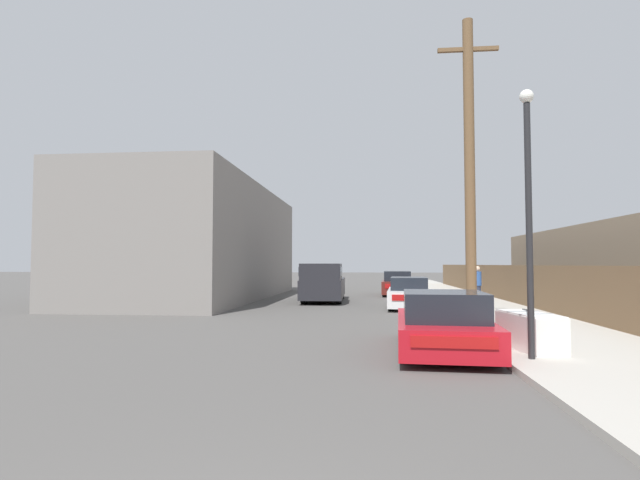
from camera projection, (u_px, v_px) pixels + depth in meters
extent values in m
cube|color=#ADA89E|center=(462.00, 300.00, 24.79)|extent=(4.20, 63.00, 0.12)
cube|color=white|center=(530.00, 332.00, 10.21)|extent=(0.97, 1.91, 0.72)
cube|color=white|center=(529.00, 313.00, 10.23)|extent=(0.93, 1.83, 0.03)
cube|color=#333335|center=(525.00, 310.00, 10.80)|extent=(0.06, 0.20, 0.02)
cube|color=gray|center=(523.00, 311.00, 10.52)|extent=(0.69, 0.18, 0.01)
cube|color=gray|center=(536.00, 314.00, 9.96)|extent=(0.69, 0.18, 0.01)
cube|color=red|center=(443.00, 331.00, 10.67)|extent=(2.11, 4.51, 0.58)
cube|color=black|center=(444.00, 306.00, 10.30)|extent=(1.73, 2.20, 0.58)
cube|color=#B21414|center=(454.00, 342.00, 8.48)|extent=(1.46, 0.11, 0.20)
cylinder|color=black|center=(403.00, 328.00, 12.14)|extent=(0.23, 0.64, 0.63)
cylinder|color=black|center=(473.00, 329.00, 11.88)|extent=(0.23, 0.64, 0.63)
cylinder|color=black|center=(405.00, 346.00, 9.44)|extent=(0.23, 0.64, 0.63)
cylinder|color=black|center=(495.00, 348.00, 9.19)|extent=(0.23, 0.64, 0.63)
cube|color=silver|center=(409.00, 297.00, 21.15)|extent=(1.98, 4.50, 0.66)
cube|color=black|center=(409.00, 283.00, 21.01)|extent=(1.62, 2.55, 0.52)
cube|color=#B21414|center=(410.00, 298.00, 18.97)|extent=(1.34, 0.11, 0.23)
cylinder|color=black|center=(392.00, 299.00, 22.61)|extent=(0.24, 0.62, 0.61)
cylinder|color=black|center=(425.00, 299.00, 22.37)|extent=(0.24, 0.62, 0.61)
cylinder|color=black|center=(391.00, 303.00, 19.92)|extent=(0.24, 0.62, 0.61)
cylinder|color=black|center=(428.00, 304.00, 19.68)|extent=(0.24, 0.62, 0.61)
cube|color=#5B1E19|center=(398.00, 287.00, 29.79)|extent=(2.02, 4.48, 0.73)
cube|color=black|center=(398.00, 276.00, 29.65)|extent=(1.66, 2.54, 0.57)
cube|color=#B21414|center=(397.00, 286.00, 27.62)|extent=(1.38, 0.11, 0.26)
cylinder|color=black|center=(385.00, 289.00, 31.25)|extent=(0.24, 0.65, 0.64)
cylinder|color=black|center=(410.00, 289.00, 31.01)|extent=(0.24, 0.65, 0.64)
cylinder|color=black|center=(384.00, 291.00, 28.56)|extent=(0.24, 0.65, 0.64)
cylinder|color=black|center=(411.00, 291.00, 28.32)|extent=(0.24, 0.65, 0.64)
cube|color=#232328|center=(324.00, 288.00, 25.20)|extent=(2.09, 5.87, 0.91)
cube|color=#232328|center=(322.00, 272.00, 23.64)|extent=(1.91, 2.66, 0.77)
cube|color=black|center=(322.00, 271.00, 23.64)|extent=(1.94, 2.61, 0.42)
cylinder|color=black|center=(339.00, 295.00, 23.32)|extent=(0.28, 0.84, 0.84)
cylinder|color=black|center=(304.00, 295.00, 23.45)|extent=(0.28, 0.84, 0.84)
cylinder|color=black|center=(341.00, 291.00, 26.92)|extent=(0.28, 0.84, 0.84)
cylinder|color=black|center=(311.00, 291.00, 27.05)|extent=(0.28, 0.84, 0.84)
cylinder|color=brown|center=(470.00, 169.00, 14.87)|extent=(0.31, 0.31, 9.14)
cube|color=brown|center=(468.00, 49.00, 15.05)|extent=(1.80, 0.12, 0.12)
cylinder|color=#232326|center=(529.00, 229.00, 9.29)|extent=(0.12, 0.12, 4.78)
sphere|color=white|center=(526.00, 96.00, 9.41)|extent=(0.26, 0.26, 0.26)
cube|color=brown|center=(512.00, 284.00, 22.88)|extent=(0.08, 43.54, 1.70)
cube|color=gray|center=(203.00, 243.00, 27.52)|extent=(7.00, 18.39, 6.02)
cube|color=gray|center=(630.00, 266.00, 22.83)|extent=(6.00, 16.59, 3.56)
cylinder|color=#282D42|center=(478.00, 294.00, 22.13)|extent=(0.28, 0.28, 0.79)
cylinder|color=#2D5193|center=(478.00, 279.00, 22.16)|extent=(0.34, 0.34, 0.63)
sphere|color=#DBB293|center=(477.00, 269.00, 22.18)|extent=(0.24, 0.24, 0.24)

